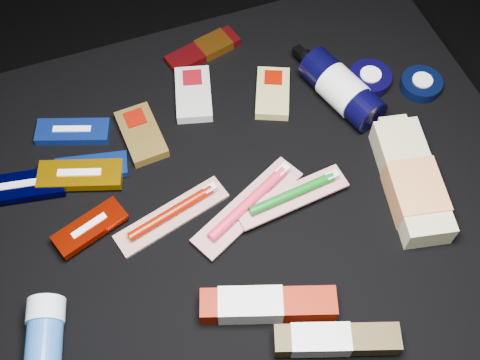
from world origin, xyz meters
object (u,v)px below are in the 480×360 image
object	(u,v)px
lotion_bottle	(342,89)
bodywash_bottle	(412,183)
deodorant_stick	(44,343)
toothpaste_carton_red	(262,305)

from	to	relation	value
lotion_bottle	bodywash_bottle	bearing A→B (deg)	-98.89
lotion_bottle	deodorant_stick	world-z (taller)	lotion_bottle
bodywash_bottle	toothpaste_carton_red	distance (m)	0.32
lotion_bottle	deodorant_stick	bearing A→B (deg)	-172.22
bodywash_bottle	lotion_bottle	bearing A→B (deg)	109.56
toothpaste_carton_red	bodywash_bottle	bearing A→B (deg)	38.26
toothpaste_carton_red	lotion_bottle	bearing A→B (deg)	67.95
lotion_bottle	deodorant_stick	size ratio (longest dim) A/B	1.51
toothpaste_carton_red	deodorant_stick	bearing A→B (deg)	-170.68
bodywash_bottle	deodorant_stick	size ratio (longest dim) A/B	1.70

